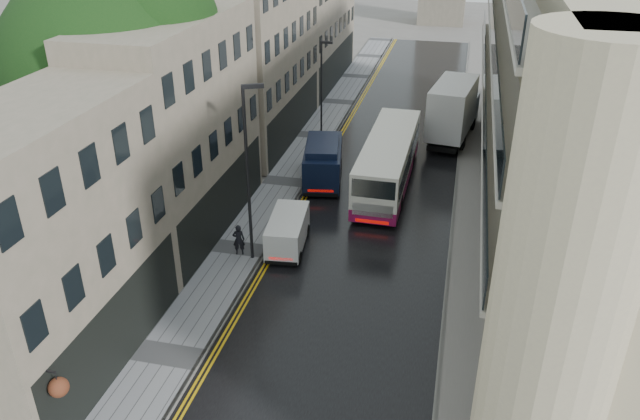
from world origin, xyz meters
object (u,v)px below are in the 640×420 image
at_px(navy_van, 304,172).
at_px(pedestrian, 239,240).
at_px(lamp_post_near, 248,177).
at_px(tree_near, 109,104).
at_px(white_van, 267,245).
at_px(tree_far, 215,57).
at_px(cream_bus, 359,182).
at_px(white_lorry, 432,116).
at_px(lamp_post_far, 321,94).

xyz_separation_m(navy_van, pedestrian, (-1.40, -7.64, -0.48)).
xyz_separation_m(pedestrian, lamp_post_near, (0.73, -0.17, 3.53)).
relative_size(tree_near, white_van, 3.52).
bearing_deg(navy_van, tree_far, 129.96).
xyz_separation_m(tree_far, cream_bus, (11.35, -7.61, -4.66)).
height_order(cream_bus, white_lorry, white_lorry).
height_order(tree_near, navy_van, tree_near).
relative_size(cream_bus, lamp_post_far, 1.57).
distance_m(tree_near, white_van, 10.36).
height_order(tree_near, pedestrian, tree_near).
xyz_separation_m(white_van, pedestrian, (-1.50, 0.11, 0.02)).
relative_size(white_lorry, white_van, 2.11).
bearing_deg(tree_near, white_van, -9.78).
relative_size(cream_bus, pedestrian, 6.96).
height_order(tree_near, white_van, tree_near).
bearing_deg(navy_van, pedestrian, -110.18).
distance_m(white_lorry, lamp_post_near, 18.96).
relative_size(pedestrian, lamp_post_far, 0.23).
bearing_deg(lamp_post_near, navy_van, 60.86).
relative_size(pedestrian, lamp_post_near, 0.19).
bearing_deg(tree_near, navy_van, 37.62).
bearing_deg(lamp_post_near, tree_near, 144.58).
distance_m(white_van, navy_van, 7.77).
bearing_deg(white_lorry, cream_bus, -99.14).
relative_size(tree_near, navy_van, 2.54).
height_order(tree_near, cream_bus, tree_near).
xyz_separation_m(tree_near, tree_far, (0.30, 13.00, -0.72)).
bearing_deg(lamp_post_near, white_van, -20.07).
height_order(cream_bus, white_van, cream_bus).
height_order(white_van, lamp_post_near, lamp_post_near).
relative_size(tree_far, pedestrian, 7.64).
distance_m(tree_near, lamp_post_far, 16.36).
bearing_deg(navy_van, lamp_post_near, -104.69).
xyz_separation_m(tree_far, white_van, (8.00, -14.43, -5.32)).
bearing_deg(navy_van, white_lorry, 44.85).
height_order(tree_far, white_lorry, tree_far).
bearing_deg(white_van, pedestrian, 169.80).
bearing_deg(cream_bus, white_lorry, 73.09).
xyz_separation_m(white_lorry, lamp_post_far, (-7.55, -1.59, 1.52)).
height_order(cream_bus, navy_van, cream_bus).
height_order(navy_van, lamp_post_far, lamp_post_far).
relative_size(navy_van, lamp_post_near, 0.63).
distance_m(white_lorry, white_van, 18.53).
relative_size(cream_bus, white_van, 2.87).
bearing_deg(lamp_post_near, lamp_post_far, 66.26).
bearing_deg(navy_van, white_van, -99.09).
distance_m(tree_near, cream_bus, 13.92).
bearing_deg(cream_bus, tree_far, 146.77).
height_order(tree_far, white_van, tree_far).
xyz_separation_m(tree_far, white_lorry, (14.64, 2.83, -4.03)).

